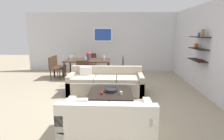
{
  "coord_description": "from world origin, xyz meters",
  "views": [
    {
      "loc": [
        0.48,
        -5.05,
        1.89
      ],
      "look_at": [
        0.25,
        0.2,
        0.75
      ],
      "focal_mm": 29.22,
      "sensor_mm": 36.0,
      "label": 1
    }
  ],
  "objects_px": {
    "decorative_bowl": "(111,90)",
    "dining_chair_head": "(91,62)",
    "wine_glass_right_far": "(104,57)",
    "wine_glass_foot": "(86,58)",
    "coffee_table": "(110,100)",
    "dining_chair_right_far": "(120,65)",
    "apple_on_coffee_table": "(102,93)",
    "dining_table": "(88,61)",
    "wine_glass_left_near": "(70,57)",
    "dining_chair_left_far": "(58,65)",
    "sofa_beige": "(106,83)",
    "loveseat_white": "(107,122)",
    "wine_glass_head": "(89,55)",
    "candle_jar": "(121,93)",
    "wine_glass_right_near": "(104,57)",
    "dining_chair_right_near": "(120,67)",
    "centerpiece_vase": "(89,56)",
    "dining_chair_left_near": "(54,67)",
    "wine_glass_left_far": "(72,56)",
    "dining_chair_foot": "(83,71)"
  },
  "relations": [
    {
      "from": "dining_chair_left_far",
      "to": "wine_glass_right_far",
      "type": "bearing_deg",
      "value": -2.86
    },
    {
      "from": "coffee_table",
      "to": "wine_glass_left_near",
      "type": "relative_size",
      "value": 6.01
    },
    {
      "from": "dining_chair_right_near",
      "to": "wine_glass_right_far",
      "type": "relative_size",
      "value": 5.13
    },
    {
      "from": "wine_glass_right_near",
      "to": "dining_chair_right_near",
      "type": "bearing_deg",
      "value": -8.83
    },
    {
      "from": "dining_chair_left_far",
      "to": "wine_glass_left_far",
      "type": "xyz_separation_m",
      "value": [
        0.63,
        -0.1,
        0.37
      ]
    },
    {
      "from": "wine_glass_left_near",
      "to": "dining_chair_left_far",
      "type": "bearing_deg",
      "value": 151.85
    },
    {
      "from": "loveseat_white",
      "to": "wine_glass_left_far",
      "type": "height_order",
      "value": "wine_glass_left_far"
    },
    {
      "from": "sofa_beige",
      "to": "dining_chair_head",
      "type": "relative_size",
      "value": 2.56
    },
    {
      "from": "apple_on_coffee_table",
      "to": "dining_table",
      "type": "relative_size",
      "value": 0.04
    },
    {
      "from": "dining_chair_left_far",
      "to": "wine_glass_head",
      "type": "distance_m",
      "value": 1.37
    },
    {
      "from": "candle_jar",
      "to": "wine_glass_head",
      "type": "height_order",
      "value": "wine_glass_head"
    },
    {
      "from": "decorative_bowl",
      "to": "candle_jar",
      "type": "xyz_separation_m",
      "value": [
        0.25,
        -0.2,
        -0.0
      ]
    },
    {
      "from": "dining_chair_right_far",
      "to": "loveseat_white",
      "type": "bearing_deg",
      "value": -92.95
    },
    {
      "from": "decorative_bowl",
      "to": "dining_table",
      "type": "xyz_separation_m",
      "value": [
        -1.07,
        2.77,
        0.26
      ]
    },
    {
      "from": "sofa_beige",
      "to": "dining_chair_right_far",
      "type": "distance_m",
      "value": 2.04
    },
    {
      "from": "dining_chair_head",
      "to": "wine_glass_right_near",
      "type": "height_order",
      "value": "wine_glass_right_near"
    },
    {
      "from": "apple_on_coffee_table",
      "to": "dining_table",
      "type": "xyz_separation_m",
      "value": [
        -0.86,
        2.99,
        0.27
      ]
    },
    {
      "from": "coffee_table",
      "to": "centerpiece_vase",
      "type": "relative_size",
      "value": 3.4
    },
    {
      "from": "dining_chair_right_far",
      "to": "wine_glass_right_far",
      "type": "height_order",
      "value": "wine_glass_right_far"
    },
    {
      "from": "decorative_bowl",
      "to": "centerpiece_vase",
      "type": "distance_m",
      "value": 2.96
    },
    {
      "from": "sofa_beige",
      "to": "dining_table",
      "type": "distance_m",
      "value": 1.99
    },
    {
      "from": "dining_chair_head",
      "to": "wine_glass_left_near",
      "type": "height_order",
      "value": "wine_glass_left_near"
    },
    {
      "from": "dining_chair_left_near",
      "to": "wine_glass_foot",
      "type": "height_order",
      "value": "wine_glass_foot"
    },
    {
      "from": "dining_chair_left_far",
      "to": "dining_chair_right_far",
      "type": "xyz_separation_m",
      "value": [
        2.6,
        0.0,
        0.0
      ]
    },
    {
      "from": "apple_on_coffee_table",
      "to": "wine_glass_right_far",
      "type": "bearing_deg",
      "value": 93.47
    },
    {
      "from": "decorative_bowl",
      "to": "dining_chair_head",
      "type": "xyz_separation_m",
      "value": [
        -1.07,
        3.66,
        0.08
      ]
    },
    {
      "from": "dining_chair_left_far",
      "to": "wine_glass_right_near",
      "type": "relative_size",
      "value": 5.01
    },
    {
      "from": "wine_glass_head",
      "to": "wine_glass_right_near",
      "type": "distance_m",
      "value": 0.86
    },
    {
      "from": "dining_chair_left_far",
      "to": "wine_glass_foot",
      "type": "distance_m",
      "value": 1.49
    },
    {
      "from": "coffee_table",
      "to": "dining_chair_right_far",
      "type": "bearing_deg",
      "value": 85.52
    },
    {
      "from": "dining_chair_right_far",
      "to": "dining_chair_left_near",
      "type": "distance_m",
      "value": 2.63
    },
    {
      "from": "loveseat_white",
      "to": "dining_chair_left_far",
      "type": "distance_m",
      "value": 5.0
    },
    {
      "from": "sofa_beige",
      "to": "loveseat_white",
      "type": "height_order",
      "value": "same"
    },
    {
      "from": "wine_glass_left_near",
      "to": "centerpiece_vase",
      "type": "distance_m",
      "value": 0.74
    },
    {
      "from": "dining_table",
      "to": "dining_chair_right_far",
      "type": "distance_m",
      "value": 1.33
    },
    {
      "from": "coffee_table",
      "to": "dining_chair_left_far",
      "type": "height_order",
      "value": "dining_chair_left_far"
    },
    {
      "from": "wine_glass_head",
      "to": "candle_jar",
      "type": "bearing_deg",
      "value": -68.73
    },
    {
      "from": "apple_on_coffee_table",
      "to": "dining_chair_foot",
      "type": "xyz_separation_m",
      "value": [
        -0.86,
        2.1,
        0.09
      ]
    },
    {
      "from": "dining_chair_left_far",
      "to": "dining_chair_foot",
      "type": "bearing_deg",
      "value": -40.52
    },
    {
      "from": "wine_glass_right_far",
      "to": "loveseat_white",
      "type": "bearing_deg",
      "value": -84.62
    },
    {
      "from": "dining_chair_foot",
      "to": "wine_glass_right_far",
      "type": "xyz_separation_m",
      "value": [
        0.67,
        1.01,
        0.36
      ]
    },
    {
      "from": "dining_chair_foot",
      "to": "dining_chair_right_far",
      "type": "bearing_deg",
      "value": 40.52
    },
    {
      "from": "dining_chair_right_far",
      "to": "centerpiece_vase",
      "type": "xyz_separation_m",
      "value": [
        -1.24,
        -0.25,
        0.41
      ]
    },
    {
      "from": "wine_glass_right_far",
      "to": "wine_glass_foot",
      "type": "height_order",
      "value": "wine_glass_right_far"
    },
    {
      "from": "decorative_bowl",
      "to": "wine_glass_left_near",
      "type": "distance_m",
      "value": 3.2
    },
    {
      "from": "wine_glass_left_far",
      "to": "wine_glass_right_far",
      "type": "relative_size",
      "value": 0.99
    },
    {
      "from": "decorative_bowl",
      "to": "wine_glass_left_near",
      "type": "relative_size",
      "value": 1.82
    },
    {
      "from": "dining_chair_left_far",
      "to": "loveseat_white",
      "type": "bearing_deg",
      "value": -61.69
    },
    {
      "from": "apple_on_coffee_table",
      "to": "centerpiece_vase",
      "type": "relative_size",
      "value": 0.23
    },
    {
      "from": "wine_glass_right_far",
      "to": "wine_glass_foot",
      "type": "relative_size",
      "value": 1.01
    }
  ]
}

